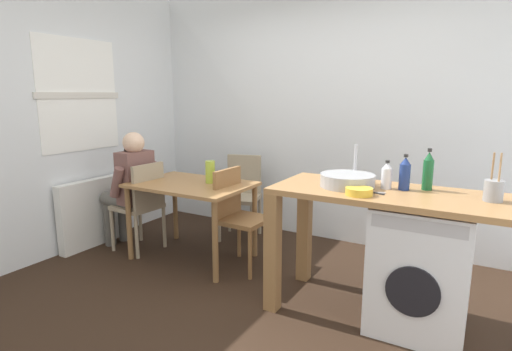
{
  "coord_description": "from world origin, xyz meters",
  "views": [
    {
      "loc": [
        1.49,
        -2.42,
        1.56
      ],
      "look_at": [
        -0.15,
        0.45,
        0.9
      ],
      "focal_mm": 28.68,
      "sensor_mm": 36.0,
      "label": 1
    }
  ],
  "objects_px": {
    "chair_spare_by_wall": "(242,191)",
    "utensil_crock": "(494,190)",
    "chair_person_seat": "(142,202)",
    "bottle_squat_brown": "(405,174)",
    "washing_machine": "(421,267)",
    "bottle_tall_green": "(387,176)",
    "bottle_clear_small": "(428,171)",
    "dining_table": "(192,193)",
    "chair_opposite": "(237,213)",
    "vase": "(210,172)",
    "mixing_bowl": "(359,191)",
    "seated_person": "(130,184)"
  },
  "relations": [
    {
      "from": "chair_spare_by_wall",
      "to": "utensil_crock",
      "type": "height_order",
      "value": "utensil_crock"
    },
    {
      "from": "chair_person_seat",
      "to": "bottle_squat_brown",
      "type": "distance_m",
      "value": 2.52
    },
    {
      "from": "chair_spare_by_wall",
      "to": "washing_machine",
      "type": "xyz_separation_m",
      "value": [
        2.0,
        -0.97,
        -0.08
      ]
    },
    {
      "from": "bottle_tall_green",
      "to": "bottle_clear_small",
      "type": "xyz_separation_m",
      "value": [
        0.25,
        0.1,
        0.04
      ]
    },
    {
      "from": "dining_table",
      "to": "bottle_clear_small",
      "type": "distance_m",
      "value": 2.1
    },
    {
      "from": "dining_table",
      "to": "bottle_tall_green",
      "type": "bearing_deg",
      "value": -3.74
    },
    {
      "from": "dining_table",
      "to": "chair_spare_by_wall",
      "type": "bearing_deg",
      "value": 84.09
    },
    {
      "from": "bottle_clear_small",
      "to": "chair_spare_by_wall",
      "type": "bearing_deg",
      "value": 158.24
    },
    {
      "from": "bottle_tall_green",
      "to": "bottle_squat_brown",
      "type": "distance_m",
      "value": 0.12
    },
    {
      "from": "dining_table",
      "to": "washing_machine",
      "type": "distance_m",
      "value": 2.1
    },
    {
      "from": "chair_opposite",
      "to": "vase",
      "type": "relative_size",
      "value": 4.3
    },
    {
      "from": "dining_table",
      "to": "bottle_squat_brown",
      "type": "height_order",
      "value": "bottle_squat_brown"
    },
    {
      "from": "chair_opposite",
      "to": "chair_spare_by_wall",
      "type": "height_order",
      "value": "same"
    },
    {
      "from": "mixing_bowl",
      "to": "vase",
      "type": "xyz_separation_m",
      "value": [
        -1.55,
        0.49,
        -0.1
      ]
    },
    {
      "from": "seated_person",
      "to": "utensil_crock",
      "type": "relative_size",
      "value": 4.01
    },
    {
      "from": "chair_person_seat",
      "to": "utensil_crock",
      "type": "relative_size",
      "value": 3.0
    },
    {
      "from": "bottle_squat_brown",
      "to": "washing_machine",
      "type": "bearing_deg",
      "value": -31.85
    },
    {
      "from": "bottle_clear_small",
      "to": "mixing_bowl",
      "type": "distance_m",
      "value": 0.53
    },
    {
      "from": "seated_person",
      "to": "bottle_tall_green",
      "type": "distance_m",
      "value": 2.54
    },
    {
      "from": "chair_opposite",
      "to": "washing_machine",
      "type": "height_order",
      "value": "chair_opposite"
    },
    {
      "from": "chair_opposite",
      "to": "seated_person",
      "type": "xyz_separation_m",
      "value": [
        -1.18,
        -0.15,
        0.16
      ]
    },
    {
      "from": "mixing_bowl",
      "to": "utensil_crock",
      "type": "xyz_separation_m",
      "value": [
        0.75,
        0.25,
        0.04
      ]
    },
    {
      "from": "seated_person",
      "to": "bottle_squat_brown",
      "type": "height_order",
      "value": "seated_person"
    },
    {
      "from": "chair_opposite",
      "to": "bottle_tall_green",
      "type": "xyz_separation_m",
      "value": [
        1.33,
        -0.17,
        0.5
      ]
    },
    {
      "from": "seated_person",
      "to": "bottle_tall_green",
      "type": "xyz_separation_m",
      "value": [
        2.51,
        -0.02,
        0.34
      ]
    },
    {
      "from": "washing_machine",
      "to": "bottle_clear_small",
      "type": "distance_m",
      "value": 0.64
    },
    {
      "from": "seated_person",
      "to": "mixing_bowl",
      "type": "xyz_separation_m",
      "value": [
        2.4,
        -0.3,
        0.28
      ]
    },
    {
      "from": "bottle_clear_small",
      "to": "vase",
      "type": "xyz_separation_m",
      "value": [
        -1.91,
        0.12,
        -0.2
      ]
    },
    {
      "from": "chair_spare_by_wall",
      "to": "utensil_crock",
      "type": "relative_size",
      "value": 3.0
    },
    {
      "from": "mixing_bowl",
      "to": "utensil_crock",
      "type": "distance_m",
      "value": 0.79
    },
    {
      "from": "dining_table",
      "to": "vase",
      "type": "bearing_deg",
      "value": 33.69
    },
    {
      "from": "dining_table",
      "to": "washing_machine",
      "type": "height_order",
      "value": "washing_machine"
    },
    {
      "from": "chair_spare_by_wall",
      "to": "bottle_clear_small",
      "type": "height_order",
      "value": "bottle_clear_small"
    },
    {
      "from": "chair_opposite",
      "to": "bottle_tall_green",
      "type": "relative_size",
      "value": 4.55
    },
    {
      "from": "washing_machine",
      "to": "chair_opposite",
      "type": "bearing_deg",
      "value": 171.17
    },
    {
      "from": "chair_spare_by_wall",
      "to": "vase",
      "type": "distance_m",
      "value": 0.75
    },
    {
      "from": "chair_person_seat",
      "to": "bottle_clear_small",
      "type": "distance_m",
      "value": 2.66
    },
    {
      "from": "chair_spare_by_wall",
      "to": "vase",
      "type": "xyz_separation_m",
      "value": [
        0.07,
        -0.67,
        0.34
      ]
    },
    {
      "from": "bottle_tall_green",
      "to": "vase",
      "type": "relative_size",
      "value": 0.94
    },
    {
      "from": "bottle_squat_brown",
      "to": "utensil_crock",
      "type": "xyz_separation_m",
      "value": [
        0.53,
        -0.05,
        -0.04
      ]
    },
    {
      "from": "bottle_squat_brown",
      "to": "dining_table",
      "type": "bearing_deg",
      "value": 177.12
    },
    {
      "from": "bottle_squat_brown",
      "to": "chair_opposite",
      "type": "bearing_deg",
      "value": 174.08
    },
    {
      "from": "utensil_crock",
      "to": "vase",
      "type": "distance_m",
      "value": 2.32
    },
    {
      "from": "washing_machine",
      "to": "vase",
      "type": "xyz_separation_m",
      "value": [
        -1.93,
        0.3,
        0.41
      ]
    },
    {
      "from": "bottle_tall_green",
      "to": "utensil_crock",
      "type": "distance_m",
      "value": 0.64
    },
    {
      "from": "chair_spare_by_wall",
      "to": "bottle_tall_green",
      "type": "distance_m",
      "value": 2.01
    },
    {
      "from": "bottle_clear_small",
      "to": "chair_person_seat",
      "type": "bearing_deg",
      "value": -178.08
    },
    {
      "from": "bottle_squat_brown",
      "to": "mixing_bowl",
      "type": "relative_size",
      "value": 1.39
    },
    {
      "from": "bottle_squat_brown",
      "to": "utensil_crock",
      "type": "distance_m",
      "value": 0.53
    },
    {
      "from": "seated_person",
      "to": "mixing_bowl",
      "type": "bearing_deg",
      "value": -93.86
    }
  ]
}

